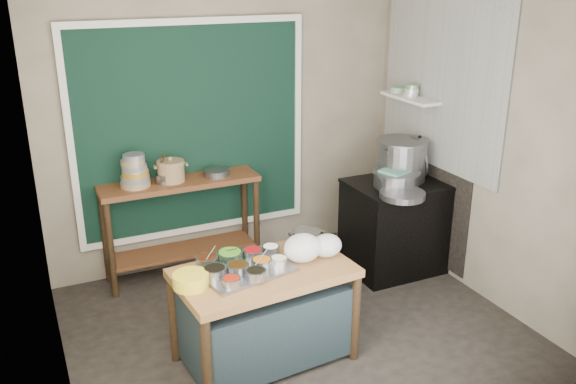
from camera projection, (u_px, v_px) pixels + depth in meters
name	position (u px, v px, depth m)	size (l,w,h in m)	color
floor	(294.00, 328.00, 5.00)	(3.50, 3.00, 0.02)	#2D2722
back_wall	(226.00, 121.00, 5.80)	(3.50, 0.02, 2.80)	gray
left_wall	(41.00, 199.00, 3.81)	(0.02, 3.00, 2.80)	gray
right_wall	(480.00, 138.00, 5.21)	(0.02, 3.00, 2.80)	gray
curtain_panel	(192.00, 131.00, 5.64)	(2.10, 0.02, 1.90)	black
curtain_frame	(193.00, 131.00, 5.63)	(2.22, 0.03, 2.02)	beige
tile_panel	(441.00, 76.00, 5.51)	(0.02, 1.70, 1.70)	#B2B2AA
soot_patch	(425.00, 191.00, 5.99)	(0.01, 1.30, 1.30)	black
wall_shelf	(410.00, 98.00, 5.81)	(0.22, 0.70, 0.03)	beige
prep_table	(265.00, 315.00, 4.46)	(1.25, 0.72, 0.75)	brown
back_counter	(182.00, 228.00, 5.70)	(1.45, 0.40, 0.95)	brown
stove_block	(396.00, 227.00, 5.85)	(0.90, 0.68, 0.85)	black
stove_top	(399.00, 184.00, 5.70)	(0.92, 0.69, 0.03)	black
condiment_tray	(245.00, 270.00, 4.29)	(0.63, 0.45, 0.03)	gray
condiment_bowls	(240.00, 263.00, 4.28)	(0.64, 0.50, 0.07)	silver
yellow_basin	(191.00, 280.00, 4.08)	(0.24, 0.24, 0.09)	gold
saucepan	(307.00, 238.00, 4.68)	(0.22, 0.22, 0.12)	gray
plastic_bag_a	(302.00, 248.00, 4.42)	(0.28, 0.24, 0.21)	white
plastic_bag_b	(327.00, 245.00, 4.50)	(0.23, 0.20, 0.17)	white
bowl_stack	(134.00, 172.00, 5.34)	(0.26, 0.26, 0.30)	tan
utensil_cup	(163.00, 179.00, 5.45)	(0.14, 0.14, 0.09)	gray
ceramic_crock	(171.00, 172.00, 5.48)	(0.26, 0.26, 0.18)	olive
wide_bowl	(217.00, 173.00, 5.65)	(0.24, 0.24, 0.06)	gray
stock_pot	(401.00, 160.00, 5.71)	(0.50, 0.50, 0.39)	gray
pot_lid	(417.00, 157.00, 5.78)	(0.41, 0.41, 0.02)	gray
steamer	(396.00, 179.00, 5.56)	(0.45, 0.45, 0.14)	gray
green_cloth	(397.00, 170.00, 5.54)	(0.28, 0.22, 0.02)	#4C826A
shallow_pan	(402.00, 195.00, 5.31)	(0.40, 0.40, 0.05)	gray
shelf_bowl_stack	(412.00, 91.00, 5.77)	(0.14, 0.14, 0.11)	silver
shelf_bowl_green	(398.00, 90.00, 5.97)	(0.15, 0.15, 0.05)	gray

